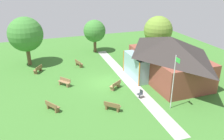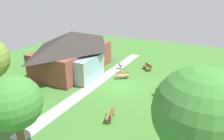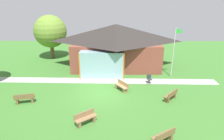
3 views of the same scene
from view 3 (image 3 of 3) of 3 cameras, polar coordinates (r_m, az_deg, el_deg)
name	(u,v)px [view 3 (image 3 of 3)]	position (r m, az deg, el deg)	size (l,w,h in m)	color
ground_plane	(102,94)	(17.18, -2.84, -6.91)	(44.00, 44.00, 0.00)	#3D752D
pavilion	(115,45)	(23.05, 0.98, 7.06)	(10.76, 7.37, 4.98)	brown
footpath	(104,81)	(19.76, -2.39, -3.10)	(22.03, 1.30, 0.03)	#ADADA8
flagpole	(174,50)	(20.90, 17.29, 5.41)	(0.64, 0.08, 5.06)	silver
bench_mid_right	(171,96)	(16.74, 16.50, -7.02)	(1.34, 1.40, 0.84)	brown
bench_mid_left	(25,99)	(17.02, -23.71, -7.49)	(1.56, 0.81, 0.84)	brown
bench_front_center	(86,118)	(13.43, -7.58, -13.53)	(1.45, 1.28, 0.84)	olive
bench_front_right	(164,137)	(12.20, 14.52, -17.97)	(1.50, 1.19, 0.84)	brown
bench_rear_near_path	(122,86)	(17.67, 2.80, -4.66)	(1.22, 1.48, 0.84)	#9E7A51
patio_chair_lawn_spare	(149,79)	(19.38, 10.61, -2.64)	(0.53, 0.53, 0.86)	#33383D
tree_behind_pavilion_left	(50,31)	(27.64, -17.22, 10.47)	(4.21, 4.21, 5.71)	brown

